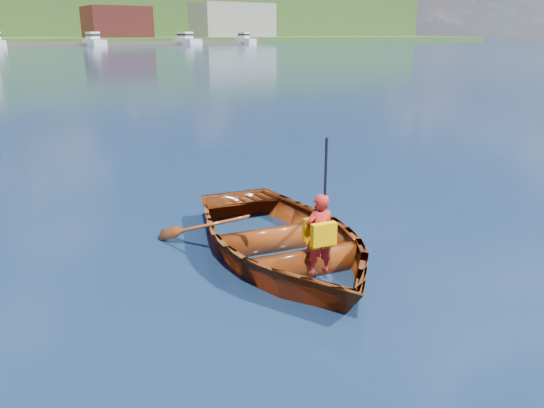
# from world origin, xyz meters

# --- Properties ---
(ground) EXTENTS (600.00, 600.00, 0.00)m
(ground) POSITION_xyz_m (0.00, 0.00, 0.00)
(ground) COLOR #132247
(ground) RESTS_ON ground
(rowboat) EXTENTS (3.76, 4.81, 0.91)m
(rowboat) POSITION_xyz_m (-1.06, -0.11, 0.30)
(rowboat) COLOR brown
(rowboat) RESTS_ON ground
(child_paddler) EXTENTS (0.44, 0.38, 1.80)m
(child_paddler) POSITION_xyz_m (-1.05, -1.02, 0.66)
(child_paddler) COLOR red
(child_paddler) RESTS_ON ground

